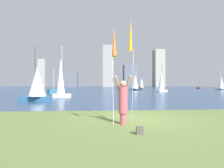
{
  "coord_description": "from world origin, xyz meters",
  "views": [
    {
      "loc": [
        -1.55,
        -8.17,
        1.48
      ],
      "look_at": [
        -0.48,
        8.03,
        1.49
      ],
      "focal_mm": 30.92,
      "sensor_mm": 36.0,
      "label": 1
    }
  ],
  "objects": [
    {
      "name": "ground",
      "position": [
        0.0,
        50.95,
        -0.06
      ],
      "size": [
        120.0,
        138.0,
        0.12
      ],
      "color": "#5B7038"
    },
    {
      "name": "person",
      "position": [
        -0.67,
        -1.12,
        0.88
      ],
      "size": [
        0.66,
        0.49,
        1.79
      ],
      "rotation": [
        0.0,
        0.0,
        -0.11
      ],
      "color": "#B24C59",
      "rests_on": "ground"
    },
    {
      "name": "kite_flag_left",
      "position": [
        -1.04,
        -1.56,
        2.85
      ],
      "size": [
        0.16,
        0.94,
        3.46
      ],
      "color": "#B2B2B7",
      "rests_on": "ground"
    },
    {
      "name": "kite_flag_right",
      "position": [
        -0.3,
        -0.59,
        3.33
      ],
      "size": [
        0.16,
        0.86,
        4.05
      ],
      "color": "#B2B2B7",
      "rests_on": "ground"
    },
    {
      "name": "bag",
      "position": [
        -0.36,
        -2.59,
        0.12
      ],
      "size": [
        0.2,
        0.12,
        0.23
      ],
      "color": "#4C4742",
      "rests_on": "ground"
    },
    {
      "name": "sailboat_0",
      "position": [
        -6.93,
        8.86,
        1.52
      ],
      "size": [
        3.03,
        1.84,
        4.76
      ],
      "color": "#2D6084",
      "rests_on": "ground"
    },
    {
      "name": "sailboat_1",
      "position": [
        -9.04,
        24.04,
        0.36
      ],
      "size": [
        1.93,
        1.8,
        4.14
      ],
      "color": "#2D6084",
      "rests_on": "ground"
    },
    {
      "name": "sailboat_2",
      "position": [
        7.17,
        38.08,
        1.85
      ],
      "size": [
        3.18,
        1.99,
        4.76
      ],
      "color": "#333D51",
      "rests_on": "ground"
    },
    {
      "name": "sailboat_3",
      "position": [
        11.79,
        52.03,
        1.89
      ],
      "size": [
        1.57,
        2.63,
        5.36
      ],
      "color": "brown",
      "rests_on": "ground"
    },
    {
      "name": "sailboat_4",
      "position": [
        28.86,
        38.09,
        1.68
      ],
      "size": [
        1.69,
        3.13,
        4.98
      ],
      "color": "silver",
      "rests_on": "ground"
    },
    {
      "name": "sailboat_5",
      "position": [
        10.38,
        28.15,
        1.91
      ],
      "size": [
        2.34,
        1.87,
        5.52
      ],
      "color": "white",
      "rests_on": "ground"
    },
    {
      "name": "sailboat_6",
      "position": [
        -5.8,
        13.48,
        2.01
      ],
      "size": [
        1.99,
        1.15,
        5.72
      ],
      "color": "silver",
      "rests_on": "ground"
    },
    {
      "name": "sailboat_7",
      "position": [
        32.03,
        54.71,
        0.25
      ],
      "size": [
        1.26,
        1.82,
        4.01
      ],
      "color": "maroon",
      "rests_on": "ground"
    },
    {
      "name": "skyline_tower_0",
      "position": [
        -32.23,
        97.4,
        7.39
      ],
      "size": [
        3.75,
        3.74,
        14.78
      ],
      "color": "gray",
      "rests_on": "ground"
    },
    {
      "name": "skyline_tower_1",
      "position": [
        -15.67,
        95.01,
        3.83
      ],
      "size": [
        5.2,
        5.59,
        7.65
      ],
      "color": "#565B66",
      "rests_on": "ground"
    },
    {
      "name": "skyline_tower_2",
      "position": [
        3.14,
        96.91,
        11.3
      ],
      "size": [
        5.75,
        4.13,
        22.59
      ],
      "color": "gray",
      "rests_on": "ground"
    },
    {
      "name": "skyline_tower_3",
      "position": [
        15.04,
        96.51,
        6.0
      ],
      "size": [
        6.75,
        7.31,
        11.99
      ],
      "color": "#565B66",
      "rests_on": "ground"
    },
    {
      "name": "skyline_tower_4",
      "position": [
        31.83,
        98.59,
        10.38
      ],
      "size": [
        5.47,
        6.96,
        20.76
      ],
      "color": "gray",
      "rests_on": "ground"
    }
  ]
}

